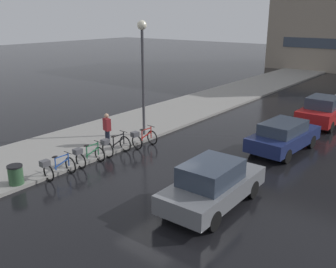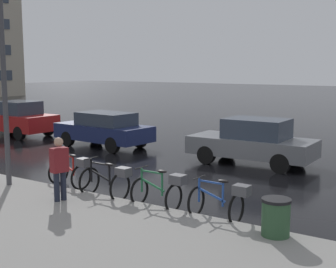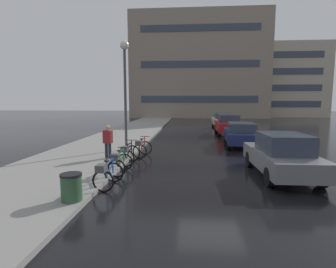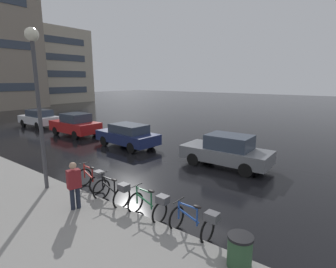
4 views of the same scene
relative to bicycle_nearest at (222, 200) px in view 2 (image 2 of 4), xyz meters
name	(u,v)px [view 2 (image 2 of 4)]	position (x,y,z in m)	size (l,w,h in m)	color
ground_plane	(213,178)	(3.43, 2.04, -0.49)	(140.00, 140.00, 0.00)	black
bicycle_nearest	(222,200)	(0.00, 0.00, 0.00)	(0.74, 1.35, 0.95)	black
bicycle_second	(161,190)	(-0.02, 1.59, 0.01)	(0.72, 1.36, 0.97)	black
bicycle_third	(108,181)	(-0.06, 3.20, 0.01)	(0.80, 1.41, 1.02)	black
bicycle_farthest	(73,171)	(0.26, 4.78, 0.01)	(0.83, 1.37, 0.99)	black
car_grey	(253,142)	(6.01, 1.89, 0.31)	(1.88, 4.31, 1.60)	slate
car_navy	(104,129)	(5.81, 8.52, 0.28)	(2.13, 4.40, 1.47)	navy
car_red	(16,119)	(5.89, 14.24, 0.35)	(1.95, 4.20, 1.70)	#AD1919
pedestrian	(59,168)	(-1.14, 3.79, 0.47)	(0.45, 0.33, 1.69)	#1E2333
streetlamp	(2,35)	(-0.84, 6.12, 3.71)	(0.47, 0.47, 5.94)	#424247
trash_bin	(276,221)	(-0.51, -1.42, -0.05)	(0.57, 0.57, 0.88)	#2D5133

